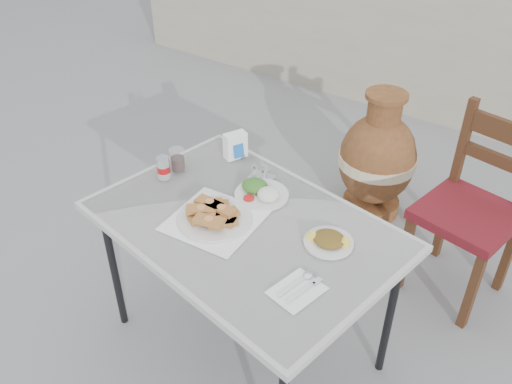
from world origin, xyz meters
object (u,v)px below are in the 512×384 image
Objects in this scene: condiment_caddy at (261,175)px; chair at (473,208)px; napkin_holder at (235,145)px; salad_rice_plate at (261,192)px; cola_glass at (178,161)px; terracotta_urn at (377,160)px; pide_plate at (214,214)px; cafe_table at (244,232)px; soda_can at (164,168)px; salad_chopped_plate at (329,240)px.

condiment_caddy is 0.11× the size of chair.
chair is at bearing 54.48° from napkin_holder.
cola_glass is at bearing -173.21° from salad_rice_plate.
salad_rice_plate is 0.29× the size of terracotta_urn.
terracotta_urn is at bearing 85.06° from pide_plate.
napkin_holder reaches higher than terracotta_urn.
terracotta_urn is (0.31, 0.84, -0.39)m from napkin_holder.
soda_can reaches higher than cafe_table.
salad_chopped_plate is 1.82× the size of soda_can.
salad_rice_plate is 0.31m from napkin_holder.
terracotta_urn is at bearing 104.81° from salad_chopped_plate.
chair is 0.67m from terracotta_urn.
pide_plate is at bearing -94.94° from terracotta_urn.
pide_plate is at bearing -115.78° from chair.
chair is at bearing 69.98° from salad_chopped_plate.
pide_plate reaches higher than cafe_table.
cafe_table is 1.22m from terracotta_urn.
napkin_holder is 0.98m from terracotta_urn.
cafe_table is at bearing -67.15° from condiment_caddy.
pide_plate is 0.36m from soda_can.
salad_chopped_plate is at bearing -75.19° from terracotta_urn.
terracotta_urn is (0.13, 0.92, -0.35)m from condiment_caddy.
napkin_holder reaches higher than pide_plate.
chair reaches higher than napkin_holder.
salad_rice_plate is at bearing -121.48° from chair.
cola_glass is (0.00, 0.08, -0.01)m from soda_can.
cola_glass is (-0.39, -0.05, 0.02)m from salad_rice_plate.
cafe_table is at bearing -5.72° from soda_can.
soda_can reaches higher than salad_chopped_plate.
cola_glass is 0.26m from napkin_holder.
cafe_table is at bearing -113.50° from chair.
chair is at bearing 53.44° from pide_plate.
cafe_table is 6.97× the size of salad_chopped_plate.
napkin_holder is at bearing 57.98° from cola_glass.
napkin_holder is at bearing 65.07° from soda_can.
soda_can is at bearing 174.28° from cafe_table.
napkin_holder is 0.21m from condiment_caddy.
pide_plate is 1.58× the size of salad_rice_plate.
napkin_holder is 0.16× the size of terracotta_urn.
soda_can is 1.02× the size of cola_glass.
cafe_table is 10.57× the size of napkin_holder.
soda_can is at bearing -91.96° from cola_glass.
terracotta_urn is (-0.29, 1.11, -0.35)m from salad_chopped_plate.
chair is (0.69, 0.94, -0.24)m from pide_plate.
terracotta_urn is at bearing 86.67° from salad_rice_plate.
cola_glass is at bearing 176.22° from salad_chopped_plate.
terracotta_urn reaches higher than salad_rice_plate.
soda_can is at bearing -162.06° from salad_rice_plate.
salad_rice_plate is at bearing 17.94° from soda_can.
condiment_caddy is at bearing 1.43° from napkin_holder.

